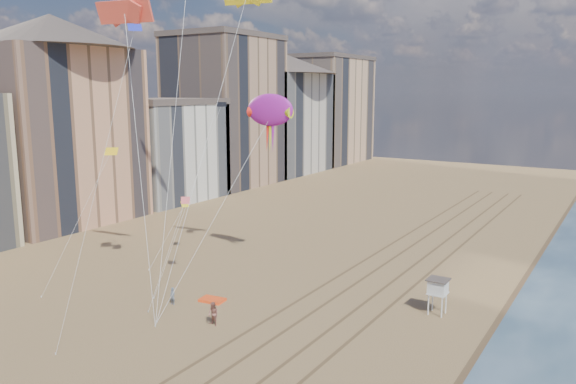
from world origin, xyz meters
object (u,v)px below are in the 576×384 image
object	(u,v)px
lifeguard_stand	(438,287)
show_kite	(270,110)
grounded_kite	(212,300)
kite_flyer_a	(173,296)
kite_flyer_b	(213,314)

from	to	relation	value
lifeguard_stand	show_kite	xyz separation A→B (m)	(-17.80, 1.81, 14.04)
grounded_kite	kite_flyer_a	size ratio (longest dim) A/B	1.40
lifeguard_stand	kite_flyer_a	xyz separation A→B (m)	(-20.11, -10.06, -1.59)
kite_flyer_a	grounded_kite	bearing A→B (deg)	47.16
grounded_kite	kite_flyer_b	bearing A→B (deg)	-56.65
show_kite	kite_flyer_b	distance (m)	20.78
show_kite	kite_flyer_a	bearing A→B (deg)	-101.00
grounded_kite	show_kite	bearing A→B (deg)	83.59
show_kite	kite_flyer_b	bearing A→B (deg)	-75.25
kite_flyer_b	show_kite	bearing A→B (deg)	114.19
lifeguard_stand	show_kite	distance (m)	22.74
lifeguard_stand	grounded_kite	distance (m)	19.39
grounded_kite	kite_flyer_b	world-z (taller)	kite_flyer_b
grounded_kite	kite_flyer_b	distance (m)	5.32
kite_flyer_a	lifeguard_stand	bearing A→B (deg)	29.16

